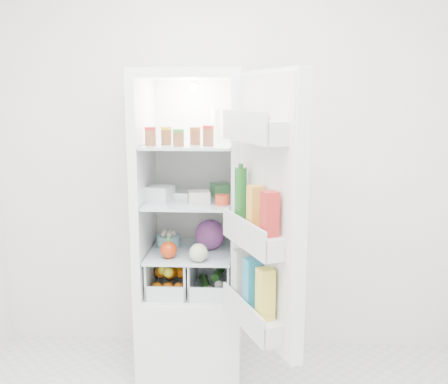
# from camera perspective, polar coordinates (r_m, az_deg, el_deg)

# --- Properties ---
(room_walls) EXTENTS (3.02, 3.02, 2.61)m
(room_walls) POSITION_cam_1_polar(r_m,az_deg,el_deg) (1.68, -2.09, 8.78)
(room_walls) COLOR white
(room_walls) RESTS_ON ground
(refrigerator) EXTENTS (0.60, 0.60, 1.80)m
(refrigerator) POSITION_cam_1_polar(r_m,az_deg,el_deg) (3.10, -3.65, -7.75)
(refrigerator) COLOR white
(refrigerator) RESTS_ON ground
(shelf_low) EXTENTS (0.49, 0.53, 0.01)m
(shelf_low) POSITION_cam_1_polar(r_m,az_deg,el_deg) (3.02, -3.80, -6.78)
(shelf_low) COLOR silver
(shelf_low) RESTS_ON refrigerator
(shelf_mid) EXTENTS (0.49, 0.53, 0.02)m
(shelf_mid) POSITION_cam_1_polar(r_m,az_deg,el_deg) (2.94, -3.87, -1.01)
(shelf_mid) COLOR silver
(shelf_mid) RESTS_ON refrigerator
(shelf_top) EXTENTS (0.49, 0.53, 0.02)m
(shelf_top) POSITION_cam_1_polar(r_m,az_deg,el_deg) (2.89, -3.96, 5.40)
(shelf_top) COLOR silver
(shelf_top) RESTS_ON refrigerator
(crisper_left) EXTENTS (0.23, 0.46, 0.22)m
(crisper_left) POSITION_cam_1_polar(r_m,az_deg,el_deg) (3.08, -6.06, -9.03)
(crisper_left) COLOR silver
(crisper_left) RESTS_ON refrigerator
(crisper_right) EXTENTS (0.23, 0.46, 0.22)m
(crisper_right) POSITION_cam_1_polar(r_m,az_deg,el_deg) (3.05, -1.45, -9.15)
(crisper_right) COLOR silver
(crisper_right) RESTS_ON refrigerator
(condiment_jars) EXTENTS (0.38, 0.16, 0.08)m
(condiment_jars) POSITION_cam_1_polar(r_m,az_deg,el_deg) (2.78, -5.09, 6.20)
(condiment_jars) COLOR #B21919
(condiment_jars) RESTS_ON shelf_top
(squeeze_bottle) EXTENTS (0.06, 0.06, 0.19)m
(squeeze_bottle) POSITION_cam_1_polar(r_m,az_deg,el_deg) (3.00, -0.95, 7.62)
(squeeze_bottle) COLOR white
(squeeze_bottle) RESTS_ON shelf_top
(tub_white) EXTENTS (0.17, 0.17, 0.09)m
(tub_white) POSITION_cam_1_polar(r_m,az_deg,el_deg) (2.91, -7.32, -0.18)
(tub_white) COLOR silver
(tub_white) RESTS_ON shelf_mid
(tub_cream) EXTENTS (0.14, 0.14, 0.07)m
(tub_cream) POSITION_cam_1_polar(r_m,az_deg,el_deg) (2.84, -2.87, -0.56)
(tub_cream) COLOR beige
(tub_cream) RESTS_ON shelf_mid
(tin_red) EXTENTS (0.09, 0.09, 0.05)m
(tin_red) POSITION_cam_1_polar(r_m,az_deg,el_deg) (2.79, -0.22, -0.88)
(tin_red) COLOR red
(tin_red) RESTS_ON shelf_mid
(foil_tray) EXTENTS (0.18, 0.14, 0.04)m
(foil_tray) POSITION_cam_1_polar(r_m,az_deg,el_deg) (2.98, -5.43, -0.32)
(foil_tray) COLOR silver
(foil_tray) RESTS_ON shelf_mid
(tub_green) EXTENTS (0.13, 0.16, 0.08)m
(tub_green) POSITION_cam_1_polar(r_m,az_deg,el_deg) (3.02, -0.45, 0.22)
(tub_green) COLOR #3C8545
(tub_green) RESTS_ON shelf_mid
(red_cabbage) EXTENTS (0.18, 0.18, 0.18)m
(red_cabbage) POSITION_cam_1_polar(r_m,az_deg,el_deg) (3.01, -1.62, -4.88)
(red_cabbage) COLOR #63225D
(red_cabbage) RESTS_ON shelf_low
(bell_pepper) EXTENTS (0.10, 0.10, 0.10)m
(bell_pepper) POSITION_cam_1_polar(r_m,az_deg,el_deg) (2.87, -6.35, -6.59)
(bell_pepper) COLOR #BE300B
(bell_pepper) RESTS_ON shelf_low
(mushroom_bowl) EXTENTS (0.19, 0.19, 0.07)m
(mushroom_bowl) POSITION_cam_1_polar(r_m,az_deg,el_deg) (3.10, -6.36, -5.55)
(mushroom_bowl) COLOR #88BDCB
(mushroom_bowl) RESTS_ON shelf_low
(salad_bag) EXTENTS (0.10, 0.10, 0.10)m
(salad_bag) POSITION_cam_1_polar(r_m,az_deg,el_deg) (2.80, -2.92, -6.94)
(salad_bag) COLOR #B6C997
(salad_bag) RESTS_ON shelf_low
(citrus_pile) EXTENTS (0.20, 0.31, 0.16)m
(citrus_pile) POSITION_cam_1_polar(r_m,az_deg,el_deg) (3.05, -6.23, -9.64)
(citrus_pile) COLOR #F85F0D
(citrus_pile) RESTS_ON refrigerator
(veg_pile) EXTENTS (0.16, 0.30, 0.10)m
(veg_pile) POSITION_cam_1_polar(r_m,az_deg,el_deg) (3.06, -1.36, -10.00)
(veg_pile) COLOR #1B4818
(veg_pile) RESTS_ON refrigerator
(fridge_door) EXTENTS (0.38, 0.57, 1.30)m
(fridge_door) POSITION_cam_1_polar(r_m,az_deg,el_deg) (2.38, 4.66, -2.80)
(fridge_door) COLOR white
(fridge_door) RESTS_ON refrigerator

